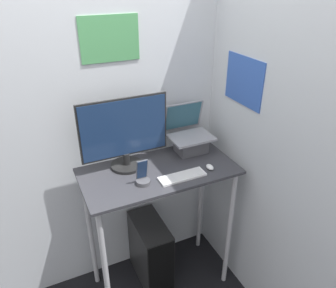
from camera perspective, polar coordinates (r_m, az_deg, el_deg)
name	(u,v)px	position (r m, az deg, el deg)	size (l,w,h in m)	color
wall_back	(139,118)	(2.36, -5.05, 4.46)	(6.00, 0.06, 2.60)	silver
wall_side_right	(262,137)	(2.17, 15.97, 1.18)	(0.06, 6.00, 2.60)	silver
desk	(159,193)	(2.29, -1.53, -8.54)	(1.04, 0.52, 1.06)	#333338
laptop	(190,139)	(2.38, 3.83, 0.87)	(0.30, 0.28, 0.34)	#4C4C51
monitor	(125,135)	(2.13, -7.55, 1.58)	(0.59, 0.22, 0.49)	black
keyboard	(182,176)	(2.11, 2.51, -5.64)	(0.31, 0.10, 0.02)	white
mouse	(210,167)	(2.20, 7.30, -4.01)	(0.04, 0.07, 0.03)	white
cell_phone	(143,178)	(2.04, -4.41, -5.94)	(0.09, 0.09, 0.17)	#4C4C51
computer_tower	(151,251)	(2.73, -3.06, -18.08)	(0.22, 0.44, 0.54)	black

